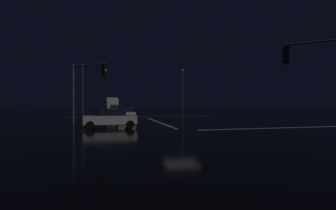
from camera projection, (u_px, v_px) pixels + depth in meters
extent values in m
cube|color=black|center=(181.00, 131.00, 19.37)|extent=(120.00, 120.00, 0.10)
cube|color=white|center=(159.00, 122.00, 27.19)|extent=(0.35, 13.78, 0.01)
cube|color=yellow|center=(143.00, 116.00, 38.45)|extent=(22.00, 0.15, 0.01)
cube|color=white|center=(277.00, 128.00, 21.31)|extent=(13.78, 0.40, 0.01)
cube|color=silver|center=(125.00, 115.00, 29.21)|extent=(1.80, 4.20, 0.70)
cube|color=black|center=(125.00, 109.00, 29.40)|extent=(1.60, 2.00, 0.55)
cylinder|color=black|center=(135.00, 119.00, 27.93)|extent=(0.22, 0.64, 0.64)
cylinder|color=black|center=(118.00, 119.00, 27.50)|extent=(0.22, 0.64, 0.64)
cylinder|color=black|center=(132.00, 117.00, 30.94)|extent=(0.22, 0.64, 0.64)
cylinder|color=black|center=(117.00, 117.00, 30.51)|extent=(0.22, 0.64, 0.64)
sphere|color=#F9EFC6|center=(133.00, 115.00, 27.31)|extent=(0.22, 0.22, 0.22)
sphere|color=#F9EFC6|center=(121.00, 115.00, 27.00)|extent=(0.22, 0.22, 0.22)
cube|color=#C66014|center=(118.00, 113.00, 34.77)|extent=(1.80, 4.20, 0.70)
cube|color=black|center=(118.00, 108.00, 34.96)|extent=(1.60, 2.00, 0.55)
cylinder|color=black|center=(126.00, 116.00, 33.48)|extent=(0.22, 0.64, 0.64)
cylinder|color=black|center=(111.00, 116.00, 33.05)|extent=(0.22, 0.64, 0.64)
cylinder|color=black|center=(124.00, 115.00, 36.49)|extent=(0.22, 0.64, 0.64)
cylinder|color=black|center=(111.00, 115.00, 36.06)|extent=(0.22, 0.64, 0.64)
sphere|color=#F9EFC6|center=(124.00, 113.00, 32.87)|extent=(0.22, 0.22, 0.22)
sphere|color=#F9EFC6|center=(113.00, 113.00, 32.56)|extent=(0.22, 0.22, 0.22)
cube|color=navy|center=(116.00, 111.00, 40.50)|extent=(1.80, 4.20, 0.70)
cube|color=black|center=(116.00, 107.00, 40.69)|extent=(1.60, 2.00, 0.55)
cylinder|color=black|center=(123.00, 114.00, 39.21)|extent=(0.22, 0.64, 0.64)
cylinder|color=black|center=(110.00, 114.00, 38.78)|extent=(0.22, 0.64, 0.64)
cylinder|color=black|center=(121.00, 113.00, 42.22)|extent=(0.22, 0.64, 0.64)
cylinder|color=black|center=(110.00, 113.00, 41.79)|extent=(0.22, 0.64, 0.64)
sphere|color=#F9EFC6|center=(121.00, 111.00, 38.60)|extent=(0.22, 0.22, 0.22)
sphere|color=#F9EFC6|center=(112.00, 111.00, 38.28)|extent=(0.22, 0.22, 0.22)
cube|color=maroon|center=(117.00, 110.00, 46.90)|extent=(1.80, 4.20, 0.70)
cube|color=black|center=(117.00, 106.00, 47.08)|extent=(1.60, 2.00, 0.55)
cylinder|color=black|center=(123.00, 112.00, 45.61)|extent=(0.22, 0.64, 0.64)
cylinder|color=black|center=(113.00, 112.00, 45.18)|extent=(0.22, 0.64, 0.64)
cylinder|color=black|center=(122.00, 112.00, 48.62)|extent=(0.22, 0.64, 0.64)
cylinder|color=black|center=(112.00, 112.00, 48.19)|extent=(0.22, 0.64, 0.64)
sphere|color=#F9EFC6|center=(122.00, 110.00, 44.99)|extent=(0.22, 0.22, 0.22)
sphere|color=#F9EFC6|center=(114.00, 110.00, 44.68)|extent=(0.22, 0.22, 0.22)
cube|color=slate|center=(114.00, 109.00, 52.43)|extent=(1.80, 4.20, 0.70)
cube|color=black|center=(114.00, 106.00, 52.62)|extent=(1.60, 2.00, 0.55)
cylinder|color=black|center=(119.00, 111.00, 51.15)|extent=(0.22, 0.64, 0.64)
cylinder|color=black|center=(110.00, 111.00, 50.72)|extent=(0.22, 0.64, 0.64)
cylinder|color=black|center=(118.00, 111.00, 54.16)|extent=(0.22, 0.64, 0.64)
cylinder|color=black|center=(110.00, 111.00, 53.73)|extent=(0.22, 0.64, 0.64)
sphere|color=#F9EFC6|center=(118.00, 109.00, 50.53)|extent=(0.22, 0.22, 0.22)
sphere|color=#F9EFC6|center=(111.00, 109.00, 50.22)|extent=(0.22, 0.22, 0.22)
cube|color=beige|center=(113.00, 104.00, 56.52)|extent=(2.40, 2.20, 2.30)
cube|color=silver|center=(112.00, 103.00, 60.89)|extent=(2.40, 5.00, 2.60)
cylinder|color=black|center=(118.00, 109.00, 57.40)|extent=(0.28, 0.96, 0.96)
cylinder|color=black|center=(107.00, 109.00, 56.83)|extent=(0.28, 0.96, 0.96)
cylinder|color=black|center=(117.00, 109.00, 61.97)|extent=(0.28, 0.96, 0.96)
cylinder|color=black|center=(107.00, 109.00, 61.39)|extent=(0.28, 0.96, 0.96)
sphere|color=#F9EFC6|center=(117.00, 107.00, 55.61)|extent=(0.26, 0.26, 0.26)
sphere|color=#F9EFC6|center=(109.00, 107.00, 55.21)|extent=(0.26, 0.26, 0.26)
cube|color=#B7B7BC|center=(110.00, 120.00, 21.50)|extent=(4.20, 1.80, 0.70)
cube|color=black|center=(113.00, 112.00, 21.54)|extent=(2.00, 1.60, 0.55)
cylinder|color=black|center=(90.00, 125.00, 20.26)|extent=(0.64, 0.22, 0.64)
cylinder|color=black|center=(91.00, 123.00, 22.01)|extent=(0.64, 0.22, 0.64)
cylinder|color=black|center=(130.00, 124.00, 21.00)|extent=(0.64, 0.22, 0.64)
cylinder|color=black|center=(128.00, 123.00, 22.75)|extent=(0.64, 0.22, 0.64)
sphere|color=#F9EFC6|center=(83.00, 120.00, 20.36)|extent=(0.22, 0.22, 0.22)
sphere|color=#F9EFC6|center=(84.00, 119.00, 21.62)|extent=(0.22, 0.22, 0.22)
cylinder|color=#4C4C51|center=(73.00, 94.00, 25.52)|extent=(0.18, 0.18, 5.85)
cylinder|color=#4C4C51|center=(88.00, 65.00, 24.41)|extent=(3.03, 3.03, 0.12)
cube|color=black|center=(104.00, 70.00, 23.34)|extent=(0.46, 0.46, 1.05)
sphere|color=black|center=(106.00, 66.00, 23.25)|extent=(0.22, 0.22, 0.22)
sphere|color=orange|center=(106.00, 70.00, 23.26)|extent=(0.22, 0.22, 0.22)
sphere|color=black|center=(106.00, 74.00, 23.26)|extent=(0.22, 0.22, 0.22)
cylinder|color=#4C4C51|center=(335.00, 40.00, 14.35)|extent=(3.50, 3.50, 0.12)
cube|color=black|center=(287.00, 55.00, 15.61)|extent=(0.46, 0.46, 1.05)
sphere|color=black|center=(284.00, 50.00, 15.69)|extent=(0.22, 0.22, 0.22)
sphere|color=orange|center=(284.00, 56.00, 15.70)|extent=(0.22, 0.22, 0.22)
sphere|color=black|center=(284.00, 61.00, 15.70)|extent=(0.22, 0.22, 0.22)
cylinder|color=#424247|center=(83.00, 90.00, 45.93)|extent=(0.20, 0.20, 8.27)
sphere|color=#F9AD47|center=(83.00, 66.00, 45.87)|extent=(0.44, 0.44, 0.44)
cylinder|color=#424247|center=(183.00, 92.00, 50.29)|extent=(0.20, 0.20, 8.01)
sphere|color=#F9AD47|center=(183.00, 70.00, 50.24)|extent=(0.44, 0.44, 0.44)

